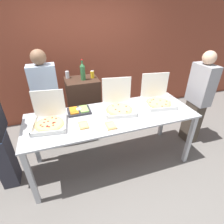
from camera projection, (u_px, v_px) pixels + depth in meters
ground_plane at (112, 161)px, 2.92m from camera, size 16.00×16.00×0.00m
brick_wall_behind at (86, 54)px, 3.60m from camera, size 10.00×0.06×2.80m
buffet_table at (112, 121)px, 2.52m from camera, size 2.39×0.85×0.90m
pizza_box_far_right at (49, 119)px, 2.24m from camera, size 0.46×0.47×0.41m
pizza_box_near_left at (157, 99)px, 2.74m from camera, size 0.50×0.52×0.44m
pizza_box_near_right at (119, 105)px, 2.57m from camera, size 0.50×0.51×0.43m
paper_plate_front_left at (84, 125)px, 2.22m from camera, size 0.23×0.23×0.03m
paper_plate_front_right at (111, 126)px, 2.21m from camera, size 0.20×0.20×0.03m
veggie_tray at (79, 111)px, 2.53m from camera, size 0.32×0.25×0.05m
sideboard_podium at (84, 108)px, 3.30m from camera, size 0.57×0.47×1.15m
soda_bottle at (83, 71)px, 2.90m from camera, size 0.08×0.08×0.34m
soda_can_silver at (67, 75)px, 3.02m from camera, size 0.07×0.07×0.12m
soda_can_colored at (92, 74)px, 3.03m from camera, size 0.07×0.07×0.12m
person_guest_plaid at (48, 102)px, 2.81m from camera, size 0.40×0.22×1.71m
person_guest_cap at (198, 99)px, 2.98m from camera, size 0.22×0.40×1.66m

